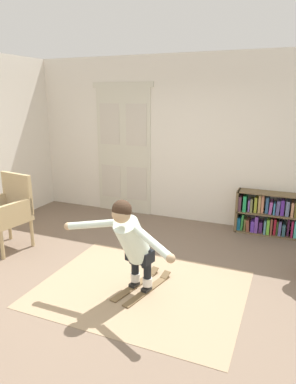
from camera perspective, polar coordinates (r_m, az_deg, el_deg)
name	(u,v)px	position (r m, az deg, el deg)	size (l,w,h in m)	color
ground_plane	(122,285)	(4.36, -4.23, -14.94)	(7.20, 7.20, 0.00)	#735F4E
back_wall	(187,140)	(6.24, 6.46, 8.40)	(6.00, 0.10, 2.90)	silver
double_door	(124,149)	(6.66, -4.02, 7.00)	(1.22, 0.05, 2.45)	beige
rug	(141,288)	(4.28, -1.11, -15.51)	(2.37, 1.83, 0.01)	#9D8364
bookshelf	(280,216)	(6.03, 20.76, -3.69)	(1.39, 0.30, 0.70)	brown
wicker_chair	(8,210)	(5.53, -21.98, -2.75)	(0.68, 0.68, 1.10)	tan
skis_pair	(143,286)	(4.29, -0.85, -15.12)	(0.46, 0.89, 0.07)	brown
person_skier	(131,239)	(3.84, -2.77, -7.71)	(1.45, 0.79, 1.10)	white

